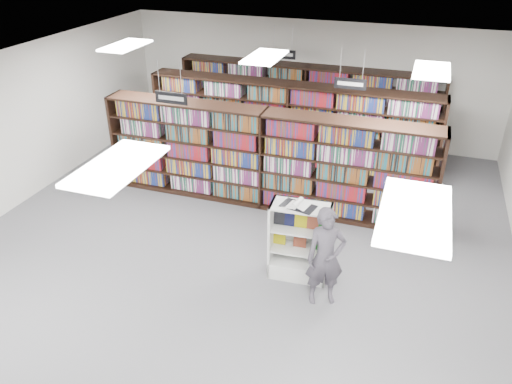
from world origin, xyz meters
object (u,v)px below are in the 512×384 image
(bookshelf_row_near, at_px, (264,159))
(open_book, at_px, (298,205))
(endcap_display, at_px, (299,251))
(shopper, at_px, (326,257))

(bookshelf_row_near, xyz_separation_m, open_book, (1.30, -2.24, 0.37))
(bookshelf_row_near, relative_size, endcap_display, 5.04)
(endcap_display, bearing_deg, open_book, -123.12)
(endcap_display, relative_size, open_book, 2.30)
(bookshelf_row_near, bearing_deg, shopper, -55.13)
(bookshelf_row_near, relative_size, open_book, 11.60)
(bookshelf_row_near, distance_m, endcap_display, 2.61)
(bookshelf_row_near, relative_size, shopper, 4.16)
(open_book, height_order, shopper, shopper)
(bookshelf_row_near, height_order, shopper, bookshelf_row_near)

